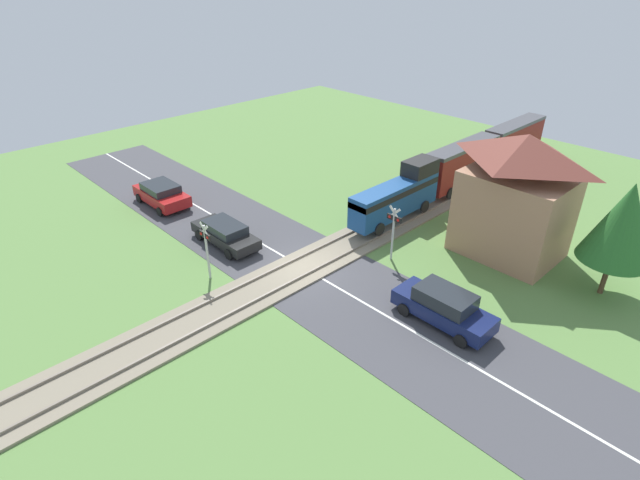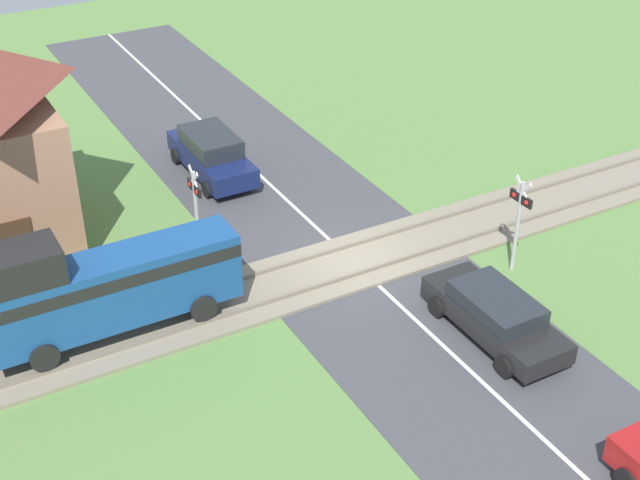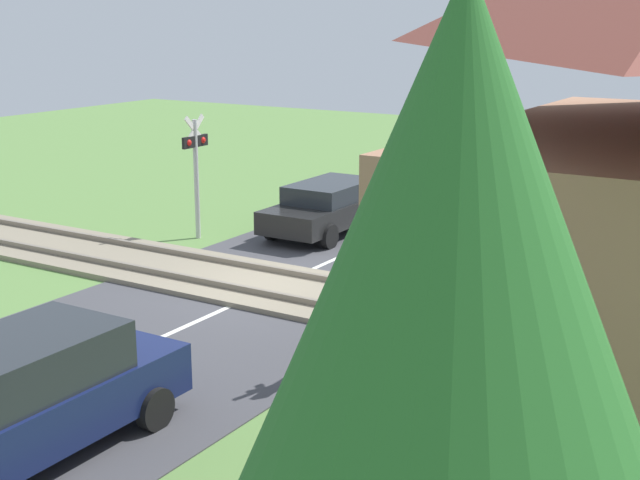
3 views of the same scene
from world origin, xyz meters
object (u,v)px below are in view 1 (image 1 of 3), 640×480
at_px(car_far_side, 444,306).
at_px(car_behind_queue, 162,194).
at_px(crossing_signal_west_approach, 206,244).
at_px(pedestrian_by_station, 458,211).
at_px(station_building, 516,198).
at_px(crossing_signal_east_approach, 394,226).
at_px(car_near_crossing, 225,233).
at_px(train, 464,163).

xyz_separation_m(car_far_side, car_behind_queue, (-19.41, -2.88, -0.06)).
distance_m(car_far_side, crossing_signal_west_approach, 11.45).
bearing_deg(pedestrian_by_station, station_building, -16.34).
xyz_separation_m(car_behind_queue, station_building, (18.37, 10.48, 2.44)).
xyz_separation_m(crossing_signal_west_approach, pedestrian_by_station, (5.24, 14.10, -1.23)).
bearing_deg(crossing_signal_east_approach, car_near_crossing, -143.89).
bearing_deg(car_behind_queue, crossing_signal_east_approach, 20.41).
height_order(car_behind_queue, crossing_signal_east_approach, crossing_signal_east_approach).
height_order(car_behind_queue, station_building, station_building).
height_order(car_near_crossing, crossing_signal_east_approach, crossing_signal_east_approach).
bearing_deg(train, pedestrian_by_station, -59.67).
distance_m(train, crossing_signal_east_approach, 11.04).
bearing_deg(station_building, train, 138.58).
relative_size(car_near_crossing, crossing_signal_west_approach, 1.46).
bearing_deg(station_building, car_behind_queue, -150.30).
bearing_deg(station_building, crossing_signal_west_approach, -124.65).
distance_m(car_behind_queue, crossing_signal_west_approach, 9.79).
bearing_deg(crossing_signal_east_approach, crossing_signal_west_approach, -122.96).
distance_m(car_far_side, car_behind_queue, 19.63).
bearing_deg(car_far_side, train, 119.37).
bearing_deg(crossing_signal_west_approach, station_building, 55.35).
bearing_deg(pedestrian_by_station, crossing_signal_east_approach, -90.91).
bearing_deg(station_building, car_far_side, -82.16).
distance_m(crossing_signal_west_approach, station_building, 15.85).
bearing_deg(train, crossing_signal_west_approach, -97.84).
bearing_deg(car_far_side, crossing_signal_west_approach, -151.69).
xyz_separation_m(car_near_crossing, car_behind_queue, (-7.12, -0.00, 0.06)).
distance_m(car_near_crossing, crossing_signal_east_approach, 9.25).
height_order(crossing_signal_west_approach, crossing_signal_east_approach, same).
bearing_deg(car_far_side, station_building, 97.84).
xyz_separation_m(car_near_crossing, crossing_signal_west_approach, (2.27, -2.52, 1.27)).
xyz_separation_m(train, pedestrian_by_station, (2.67, -4.56, -1.13)).
bearing_deg(pedestrian_by_station, car_behind_queue, -141.63).
distance_m(car_behind_queue, station_building, 21.28).
bearing_deg(crossing_signal_west_approach, train, 82.16).
xyz_separation_m(car_far_side, station_building, (-1.05, 7.60, 2.37)).
xyz_separation_m(car_far_side, crossing_signal_west_approach, (-10.03, -5.40, 1.14)).
distance_m(crossing_signal_west_approach, crossing_signal_east_approach, 9.45).
bearing_deg(car_behind_queue, pedestrian_by_station, 38.37).
xyz_separation_m(train, car_behind_queue, (-11.95, -16.14, -1.11)).
bearing_deg(station_building, pedestrian_by_station, 163.66).
bearing_deg(car_far_side, car_behind_queue, -171.56).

